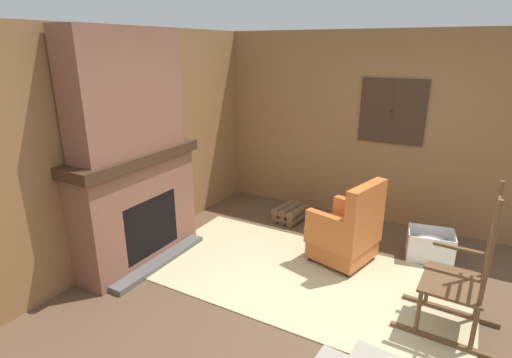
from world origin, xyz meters
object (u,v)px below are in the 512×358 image
(storage_case, at_px, (148,140))
(firewood_stack, at_px, (290,213))
(oil_lamp_vase, at_px, (91,151))
(rocking_chair, at_px, (459,285))
(armchair, at_px, (347,233))
(laundry_basket, at_px, (430,245))

(storage_case, bearing_deg, firewood_stack, 53.78)
(oil_lamp_vase, xyz_separation_m, storage_case, (0.00, 0.73, -0.05))
(rocking_chair, relative_size, oil_lamp_vase, 4.28)
(armchair, distance_m, firewood_stack, 1.24)
(firewood_stack, relative_size, storage_case, 2.00)
(oil_lamp_vase, bearing_deg, armchair, 35.74)
(rocking_chair, bearing_deg, oil_lamp_vase, 17.10)
(armchair, relative_size, firewood_stack, 2.06)
(armchair, height_order, storage_case, storage_case)
(armchair, distance_m, storage_case, 2.38)
(armchair, distance_m, laundry_basket, 0.98)
(laundry_basket, distance_m, oil_lamp_vase, 3.68)
(firewood_stack, xyz_separation_m, storage_case, (-1.07, -1.46, 1.19))
(armchair, height_order, firewood_stack, armchair)
(laundry_basket, relative_size, storage_case, 2.33)
(laundry_basket, bearing_deg, rocking_chair, -74.67)
(rocking_chair, bearing_deg, firewood_stack, -30.32)
(armchair, xyz_separation_m, rocking_chair, (1.12, -0.64, 0.08))
(rocking_chair, distance_m, storage_case, 3.29)
(laundry_basket, bearing_deg, storage_case, -155.83)
(rocking_chair, relative_size, storage_case, 5.57)
(armchair, bearing_deg, firewood_stack, -21.07)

